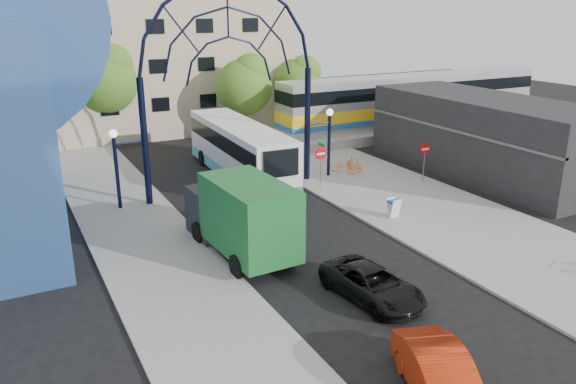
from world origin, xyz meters
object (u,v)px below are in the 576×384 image
street_name_sign (321,152)px  sandwich_board (394,206)px  gateway_arch (229,43)px  black_suv (372,284)px  tree_north_a (246,84)px  red_sedan (442,378)px  green_truck (240,215)px  stop_sign (321,157)px  bike_near_a (343,166)px  bike_near_b (354,164)px  tree_north_b (106,77)px  tree_north_c (300,81)px  do_not_enter_sign (425,153)px  city_bus (240,150)px  train_car (413,99)px

street_name_sign → sandwich_board: (0.40, -6.62, -1.39)m
gateway_arch → black_suv: size_ratio=3.06×
gateway_arch → black_suv: 16.38m
tree_north_a → red_sedan: size_ratio=1.59×
street_name_sign → black_suv: street_name_sign is taller
sandwich_board → green_truck: 8.67m
stop_sign → street_name_sign: size_ratio=0.89×
green_truck → bike_near_a: bearing=34.4°
green_truck → bike_near_b: bearing=32.4°
tree_north_a → stop_sign: bearing=-95.4°
tree_north_a → black_suv: size_ratio=1.57×
gateway_arch → tree_north_b: gateway_arch is taller
tree_north_c → red_sedan: tree_north_c is taller
do_not_enter_sign → city_bus: (-9.41, 6.65, -0.18)m
sandwich_board → bike_near_a: (2.13, 8.02, -0.14)m
tree_north_c → city_bus: 15.63m
street_name_sign → tree_north_a: 13.59m
city_bus → street_name_sign: bearing=-46.1°
black_suv → bike_near_a: bearing=54.4°
gateway_arch → street_name_sign: gateway_arch is taller
bike_near_a → stop_sign: bearing=-174.0°
street_name_sign → tree_north_a: (0.92, 13.33, 2.48)m
bike_near_a → red_sedan: bearing=-144.4°
gateway_arch → tree_north_a: 13.98m
street_name_sign → bike_near_b: street_name_sign is taller
tree_north_b → green_truck: bearing=-87.9°
street_name_sign → sandwich_board: street_name_sign is taller
green_truck → bike_near_b: 14.22m
street_name_sign → green_truck: 10.64m
gateway_arch → tree_north_a: gateway_arch is taller
green_truck → red_sedan: green_truck is taller
bike_near_b → red_sedan: bearing=-123.7°
train_car → gateway_arch: bearing=-158.2°
sandwich_board → tree_north_a: tree_north_a is taller
do_not_enter_sign → bike_near_a: 5.35m
stop_sign → bike_near_a: 3.81m
tree_north_c → red_sedan: (-14.13, -33.84, -3.55)m
black_suv → red_sedan: size_ratio=1.01×
tree_north_b → black_suv: bearing=-83.3°
tree_north_a → sandwich_board: bearing=-91.5°
black_suv → bike_near_a: black_suv is taller
city_bus → green_truck: 11.74m
stop_sign → green_truck: bearing=-141.8°
do_not_enter_sign → black_suv: (-11.31, -10.32, -1.36)m
street_name_sign → black_suv: size_ratio=0.63×
stop_sign → tree_north_b: (-8.68, 17.93, 3.27)m
green_truck → bike_near_a: size_ratio=3.84×
bike_near_b → stop_sign: bearing=-157.8°
sandwich_board → bike_near_a: sandwich_board is taller
train_car → bike_near_b: (-11.42, -8.00, -2.29)m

